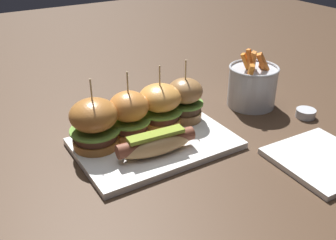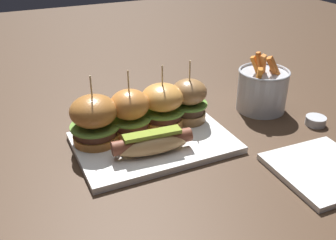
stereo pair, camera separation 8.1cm
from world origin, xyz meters
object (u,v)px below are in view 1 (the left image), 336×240
at_px(platter_main, 155,143).
at_px(sauce_ramekin, 306,113).
at_px(side_plate, 322,160).
at_px(slider_center_left, 129,114).
at_px(slider_far_left, 94,123).
at_px(hot_dog, 156,144).
at_px(fries_bucket, 252,85).
at_px(slider_far_right, 185,99).
at_px(slider_center_right, 160,106).

relative_size(platter_main, sauce_ramekin, 6.95).
bearing_deg(side_plate, slider_center_left, 136.83).
bearing_deg(slider_far_left, hot_dog, -45.58).
distance_m(fries_bucket, side_plate, 0.29).
height_order(fries_bucket, sauce_ramekin, fries_bucket).
height_order(platter_main, fries_bucket, fries_bucket).
bearing_deg(slider_far_left, platter_main, -22.44).
height_order(slider_far_left, side_plate, slider_far_left).
xyz_separation_m(slider_far_right, sauce_ramekin, (0.27, -0.12, -0.05)).
distance_m(hot_dog, slider_center_right, 0.12).
distance_m(hot_dog, slider_far_left, 0.13).
xyz_separation_m(platter_main, slider_center_left, (-0.04, 0.04, 0.06)).
relative_size(slider_far_left, slider_center_right, 1.03).
xyz_separation_m(platter_main, hot_dog, (-0.02, -0.05, 0.03)).
bearing_deg(slider_far_right, platter_main, -155.49).
height_order(slider_center_left, side_plate, slider_center_left).
bearing_deg(slider_center_left, slider_far_left, 178.38).
bearing_deg(fries_bucket, slider_center_left, -179.38).
height_order(slider_center_right, slider_far_right, same).
bearing_deg(slider_far_left, sauce_ramekin, -13.82).
xyz_separation_m(platter_main, side_plate, (0.25, -0.23, -0.00)).
distance_m(platter_main, slider_center_left, 0.08).
bearing_deg(slider_far_right, side_plate, -62.29).
bearing_deg(slider_far_left, fries_bucket, 0.22).
xyz_separation_m(slider_far_left, side_plate, (0.37, -0.27, -0.06)).
bearing_deg(side_plate, slider_center_right, 127.33).
bearing_deg(slider_center_left, platter_main, -51.09).
bearing_deg(slider_far_right, fries_bucket, -0.38).
relative_size(slider_far_left, slider_center_left, 1.00).
height_order(platter_main, slider_center_left, slider_center_left).
bearing_deg(slider_center_left, sauce_ramekin, -15.97).
xyz_separation_m(slider_far_right, side_plate, (0.15, -0.28, -0.06)).
bearing_deg(platter_main, sauce_ramekin, -11.12).
xyz_separation_m(hot_dog, fries_bucket, (0.34, 0.09, 0.02)).
height_order(platter_main, hot_dog, hot_dog).
bearing_deg(hot_dog, slider_far_right, 35.95).
distance_m(slider_far_left, slider_center_left, 0.08).
height_order(slider_center_right, side_plate, slider_center_right).
bearing_deg(sauce_ramekin, slider_center_right, 159.76).
bearing_deg(platter_main, side_plate, -41.85).
distance_m(slider_far_right, sauce_ramekin, 0.30).
relative_size(slider_center_left, slider_far_right, 1.02).
xyz_separation_m(platter_main, slider_far_right, (0.11, 0.05, 0.06)).
height_order(hot_dog, slider_center_right, slider_center_right).
bearing_deg(sauce_ramekin, slider_far_left, 166.18).
xyz_separation_m(platter_main, slider_far_left, (-0.11, 0.05, 0.06)).
bearing_deg(sauce_ramekin, hot_dog, 175.84).
bearing_deg(slider_far_left, slider_far_right, 0.77).
distance_m(platter_main, fries_bucket, 0.32).
relative_size(slider_far_left, fries_bucket, 0.96).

